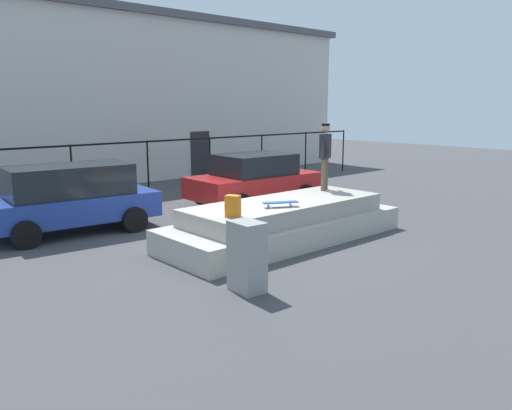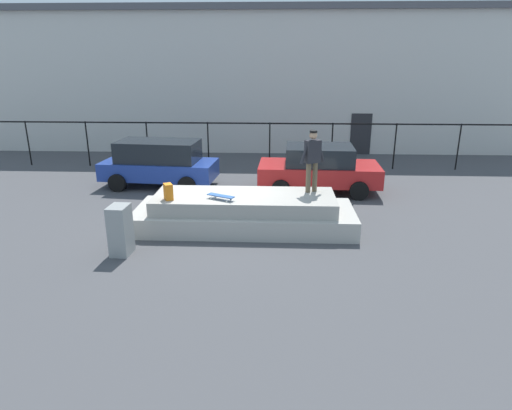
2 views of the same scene
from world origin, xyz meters
The scene contains 10 objects.
ground_plane centered at (0.00, 0.00, 0.00)m, with size 60.00×60.00×0.00m, color #424244.
concrete_ledge centered at (0.75, -0.50, 0.43)m, with size 6.12×2.22×0.95m.
skateboarder centered at (2.63, -0.09, 1.95)m, with size 0.75×0.48×1.73m.
skateboard centered at (0.15, -0.95, 1.05)m, with size 0.79×0.54×0.12m.
backpack centered at (-1.25, -1.01, 1.17)m, with size 0.28×0.20×0.44m, color orange.
car_blue_hatchback_near centered at (-2.69, 3.61, 0.90)m, with size 4.28×2.28×1.70m.
car_red_sedan_mid centered at (3.15, 3.27, 0.84)m, with size 4.32×2.35×1.63m.
utility_box centered at (-2.12, -2.44, 0.61)m, with size 0.44×0.60×1.23m, color gray.
fence_row centered at (0.00, 6.75, 1.40)m, with size 24.06×0.06×1.96m.
warehouse_building centered at (0.00, 13.72, 3.50)m, with size 29.44×8.13×6.98m.
Camera 1 is at (-7.60, -8.78, 3.17)m, focal length 35.83 mm.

